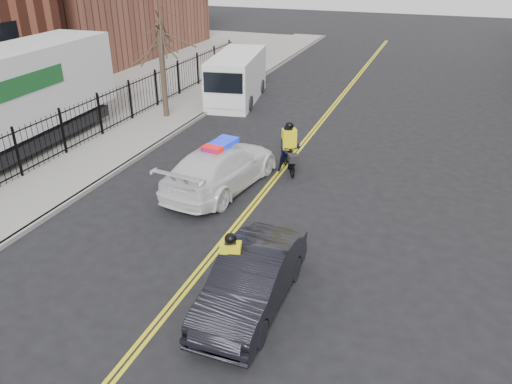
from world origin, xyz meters
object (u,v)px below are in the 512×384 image
object	(u,v)px
dark_sedan	(252,280)
cyclist_near	(231,277)
police_cruiser	(221,167)
cargo_van	(236,79)
cyclist_far	(289,152)

from	to	relation	value
dark_sedan	cyclist_near	bearing A→B (deg)	174.46
police_cruiser	cargo_van	xyz separation A→B (m)	(-3.87, 10.75, 0.46)
cyclist_far	cargo_van	bearing A→B (deg)	94.26
police_cruiser	dark_sedan	distance (m)	6.81
cyclist_far	police_cruiser	bearing A→B (deg)	-159.35
cyclist_near	cargo_van	bearing A→B (deg)	97.48
police_cruiser	dark_sedan	size ratio (longest dim) A/B	1.30
cargo_van	cyclist_far	bearing A→B (deg)	-65.67
dark_sedan	cyclist_near	world-z (taller)	cyclist_near
dark_sedan	cargo_van	distance (m)	18.17
cargo_van	police_cruiser	bearing A→B (deg)	-79.89
cargo_van	cyclist_near	world-z (taller)	cargo_van
cyclist_far	dark_sedan	bearing A→B (deg)	-108.87
cyclist_far	cyclist_near	bearing A→B (deg)	-112.62
police_cruiser	cyclist_far	distance (m)	2.93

